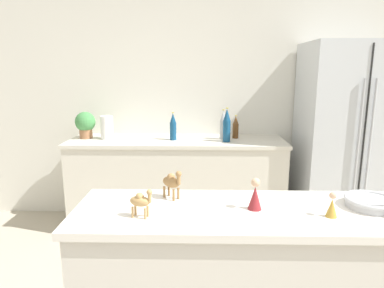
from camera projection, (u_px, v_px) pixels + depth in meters
The scene contains 14 objects.
wall_back at pixel (216, 100), 3.64m from camera, with size 8.00×0.06×2.55m.
back_counter at pixel (177, 183), 3.50m from camera, with size 2.13×0.63×0.91m.
refrigerator at pixel (346, 140), 3.30m from camera, with size 0.86×0.71×1.84m.
potted_plant at pixel (85, 124), 3.43m from camera, with size 0.20×0.20×0.27m.
paper_towel_roll at pixel (107, 127), 3.40m from camera, with size 0.12×0.12×0.23m.
back_bottle_0 at pixel (236, 127), 3.44m from camera, with size 0.06×0.06×0.23m.
back_bottle_1 at pixel (173, 127), 3.35m from camera, with size 0.07×0.07×0.27m.
back_bottle_2 at pixel (227, 125), 3.26m from camera, with size 0.07×0.07×0.33m.
back_bottle_3 at pixel (223, 125), 3.38m from camera, with size 0.07×0.07×0.30m.
fruit_bowl at pixel (371, 202), 1.58m from camera, with size 0.24×0.24×0.05m.
camel_figurine at pixel (141, 201), 1.46m from camera, with size 0.11×0.07×0.13m.
camel_figurine_second at pixel (172, 182), 1.68m from camera, with size 0.11×0.11×0.15m.
wise_man_figurine_crimson at pixel (332, 206), 1.47m from camera, with size 0.05×0.05×0.11m.
wise_man_figurine_purple at pixel (255, 196), 1.55m from camera, with size 0.06×0.06×0.15m.
Camera 1 is at (-0.17, -0.93, 1.57)m, focal length 32.00 mm.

